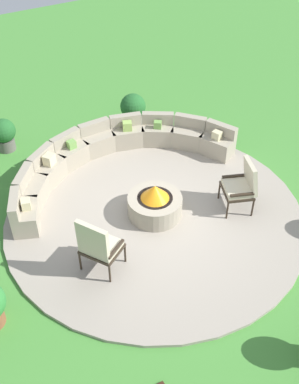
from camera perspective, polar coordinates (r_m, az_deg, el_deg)
The scene contains 8 objects.
ground_plane at distance 9.07m, azimuth 0.63°, elevation -2.87°, with size 24.00×24.00×0.00m, color #478C38.
patio_circle at distance 9.05m, azimuth 0.64°, elevation -2.74°, with size 5.66×5.66×0.06m, color #9E9384.
fire_pit at distance 8.86m, azimuth 0.65°, elevation -1.37°, with size 1.03×1.03×0.68m.
curved_stone_bench at distance 10.06m, azimuth -4.74°, elevation 4.51°, with size 5.06×2.13×0.69m.
lounge_chair_front_left at distance 7.69m, azimuth -6.21°, elevation -6.36°, with size 0.78×0.81×1.16m.
lounge_chair_front_right at distance 8.99m, azimuth 11.11°, elevation 0.90°, with size 0.74×0.77×1.04m.
potted_plant_0 at distance 11.03m, azimuth -17.13°, elevation 6.76°, with size 0.54×0.54×0.76m.
potted_plant_1 at distance 11.33m, azimuth -2.00°, elevation 9.91°, with size 0.60×0.60×0.86m.
Camera 1 is at (-3.40, -5.66, 6.22)m, focal length 44.25 mm.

